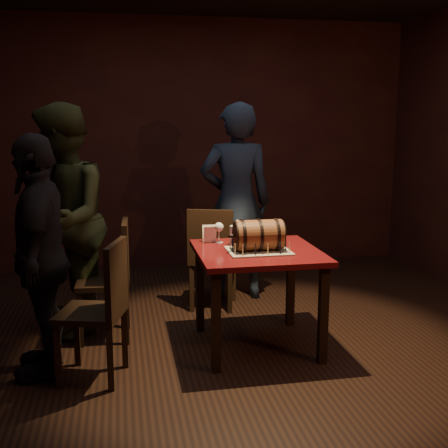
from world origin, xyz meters
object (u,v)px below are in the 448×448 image
object	(u,v)px
chair_left_rear	(113,273)
person_back	(236,202)
person_left_rear	(62,221)
chair_left_front	(103,303)
barrel_cake	(259,235)
wine_glass_left	(219,228)
wine_glass_mid	(238,225)
chair_back	(212,253)
pub_table	(258,264)
person_left_front	(40,257)
pint_of_ale	(234,236)
wine_glass_right	(258,226)

from	to	relation	value
chair_left_rear	person_back	bearing A→B (deg)	35.45
person_left_rear	chair_left_front	bearing A→B (deg)	16.54
barrel_cake	wine_glass_left	distance (m)	0.41
wine_glass_mid	person_back	size ratio (longest dim) A/B	0.09
chair_back	person_back	world-z (taller)	person_back
pub_table	person_back	world-z (taller)	person_back
pub_table	chair_left_front	size ratio (longest dim) A/B	0.97
person_left_front	pint_of_ale	bearing A→B (deg)	104.55
person_left_rear	pub_table	bearing A→B (deg)	65.72
barrel_cake	wine_glass_left	world-z (taller)	barrel_cake
wine_glass_left	pint_of_ale	bearing A→B (deg)	-45.51
chair_left_rear	person_left_front	xyz separation A→B (m)	(-0.46, -0.55, 0.29)
pub_table	barrel_cake	bearing A→B (deg)	-98.28
barrel_cake	person_left_rear	world-z (taller)	person_left_rear
chair_left_rear	chair_left_front	bearing A→B (deg)	-95.21
pint_of_ale	person_back	bearing A→B (deg)	77.56
wine_glass_left	chair_left_front	distance (m)	1.14
pint_of_ale	person_left_front	distance (m)	1.42
chair_back	chair_left_front	size ratio (longest dim) A/B	1.00
barrel_cake	wine_glass_mid	distance (m)	0.43
wine_glass_mid	wine_glass_right	xyz separation A→B (m)	(0.15, -0.07, 0.00)
wine_glass_right	person_left_rear	xyz separation A→B (m)	(-1.52, 0.26, 0.05)
pub_table	person_back	size ratio (longest dim) A/B	0.49
pub_table	person_left_rear	bearing A→B (deg)	158.43
person_left_front	person_left_rear	bearing A→B (deg)	174.17
pub_table	chair_left_front	distance (m)	1.18
wine_glass_right	person_back	distance (m)	0.89
wine_glass_mid	person_back	xyz separation A→B (m)	(0.16, 0.83, 0.06)
chair_left_rear	pint_of_ale	bearing A→B (deg)	-11.98
person_back	person_left_front	bearing A→B (deg)	44.60
chair_left_rear	person_back	world-z (taller)	person_back
wine_glass_left	person_left_front	distance (m)	1.36
chair_left_rear	barrel_cake	bearing A→B (deg)	-22.58
wine_glass_left	wine_glass_right	bearing A→B (deg)	2.61
person_back	wine_glass_left	bearing A→B (deg)	74.66
chair_back	person_left_front	xyz separation A→B (m)	(-1.32, -1.05, 0.29)
wine_glass_right	person_left_rear	bearing A→B (deg)	170.20
chair_left_front	person_left_front	bearing A→B (deg)	156.24
wine_glass_mid	chair_back	distance (m)	0.63
pub_table	barrel_cake	distance (m)	0.24
person_left_front	chair_left_front	bearing A→B (deg)	66.54
wine_glass_left	person_left_rear	size ratio (longest dim) A/B	0.09
pub_table	pint_of_ale	size ratio (longest dim) A/B	6.00
person_left_front	chair_left_rear	bearing A→B (deg)	140.24
barrel_cake	person_left_front	size ratio (longest dim) A/B	0.25
chair_left_rear	person_left_rear	size ratio (longest dim) A/B	0.51
wine_glass_right	chair_back	world-z (taller)	chair_back
wine_glass_right	person_back	xyz separation A→B (m)	(0.01, 0.89, 0.06)
chair_back	chair_left_rear	size ratio (longest dim) A/B	1.00
wine_glass_right	chair_left_front	size ratio (longest dim) A/B	0.17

